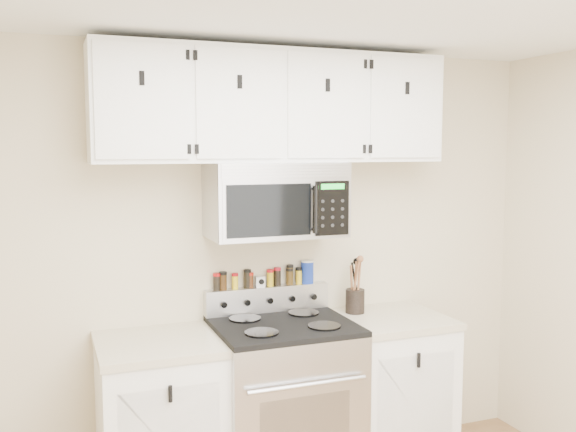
% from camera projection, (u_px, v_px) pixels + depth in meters
% --- Properties ---
extents(back_wall, '(3.50, 0.01, 2.50)m').
position_uv_depth(back_wall, '(265.00, 261.00, 3.83)').
color(back_wall, beige).
rests_on(back_wall, floor).
extents(range, '(0.76, 0.65, 1.10)m').
position_uv_depth(range, '(284.00, 403.00, 3.62)').
color(range, '#B7B7BA').
rests_on(range, floor).
extents(base_cabinet_left, '(0.64, 0.62, 0.92)m').
position_uv_depth(base_cabinet_left, '(160.00, 424.00, 3.40)').
color(base_cabinet_left, white).
rests_on(base_cabinet_left, floor).
extents(base_cabinet_right, '(0.64, 0.62, 0.92)m').
position_uv_depth(base_cabinet_right, '(389.00, 390.00, 3.88)').
color(base_cabinet_right, white).
rests_on(base_cabinet_right, floor).
extents(microwave, '(0.76, 0.44, 0.42)m').
position_uv_depth(microwave, '(276.00, 200.00, 3.61)').
color(microwave, '#9E9EA3').
rests_on(microwave, back_wall).
extents(upper_cabinets, '(2.00, 0.35, 0.62)m').
position_uv_depth(upper_cabinets, '(274.00, 107.00, 3.58)').
color(upper_cabinets, white).
rests_on(upper_cabinets, back_wall).
extents(utensil_crock, '(0.12, 0.12, 0.34)m').
position_uv_depth(utensil_crock, '(355.00, 299.00, 3.90)').
color(utensil_crock, black).
rests_on(utensil_crock, base_cabinet_right).
extents(kitchen_timer, '(0.06, 0.05, 0.06)m').
position_uv_depth(kitchen_timer, '(260.00, 282.00, 3.79)').
color(kitchen_timer, silver).
rests_on(kitchen_timer, range).
extents(salt_canister, '(0.08, 0.08, 0.14)m').
position_uv_depth(salt_canister, '(307.00, 272.00, 3.90)').
color(salt_canister, '#16309C').
rests_on(salt_canister, range).
extents(spice_jar_0, '(0.04, 0.04, 0.10)m').
position_uv_depth(spice_jar_0, '(217.00, 282.00, 3.70)').
color(spice_jar_0, black).
rests_on(spice_jar_0, range).
extents(spice_jar_1, '(0.05, 0.05, 0.11)m').
position_uv_depth(spice_jar_1, '(223.00, 281.00, 3.71)').
color(spice_jar_1, '#3A230E').
rests_on(spice_jar_1, range).
extents(spice_jar_2, '(0.04, 0.04, 0.09)m').
position_uv_depth(spice_jar_2, '(235.00, 281.00, 3.74)').
color(spice_jar_2, yellow).
rests_on(spice_jar_2, range).
extents(spice_jar_3, '(0.04, 0.04, 0.11)m').
position_uv_depth(spice_jar_3, '(247.00, 279.00, 3.76)').
color(spice_jar_3, black).
rests_on(spice_jar_3, range).
extents(spice_jar_4, '(0.04, 0.04, 0.09)m').
position_uv_depth(spice_jar_4, '(250.00, 280.00, 3.77)').
color(spice_jar_4, '#442310').
rests_on(spice_jar_4, range).
extents(spice_jar_5, '(0.04, 0.04, 0.10)m').
position_uv_depth(spice_jar_5, '(270.00, 278.00, 3.81)').
color(spice_jar_5, gold).
rests_on(spice_jar_5, range).
extents(spice_jar_6, '(0.04, 0.04, 0.11)m').
position_uv_depth(spice_jar_6, '(277.00, 276.00, 3.83)').
color(spice_jar_6, black).
rests_on(spice_jar_6, range).
extents(spice_jar_7, '(0.04, 0.04, 0.10)m').
position_uv_depth(spice_jar_7, '(289.00, 276.00, 3.86)').
color(spice_jar_7, '#432F10').
rests_on(spice_jar_7, range).
extents(spice_jar_8, '(0.04, 0.04, 0.12)m').
position_uv_depth(spice_jar_8, '(290.00, 275.00, 3.86)').
color(spice_jar_8, '#432E10').
rests_on(spice_jar_8, range).
extents(spice_jar_9, '(0.04, 0.04, 0.10)m').
position_uv_depth(spice_jar_9, '(299.00, 276.00, 3.88)').
color(spice_jar_9, gold).
rests_on(spice_jar_9, range).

